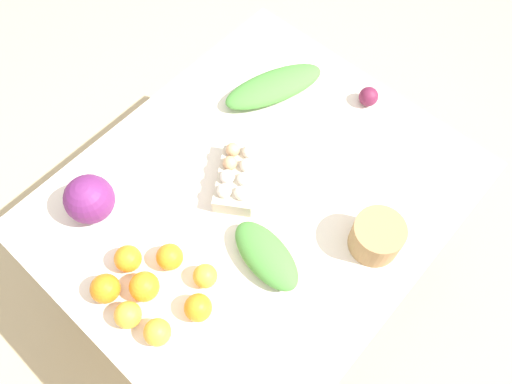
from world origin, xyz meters
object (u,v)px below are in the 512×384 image
at_px(greens_bunch_kale, 274,87).
at_px(orange_3, 205,276).
at_px(cabbage_purple, 89,199).
at_px(egg_carton, 238,176).
at_px(orange_2, 170,257).
at_px(orange_0, 198,308).
at_px(beet_root, 369,97).
at_px(orange_5, 157,332).
at_px(orange_1, 144,287).
at_px(orange_4, 128,259).
at_px(paper_bag, 377,237).
at_px(orange_6, 128,315).
at_px(greens_bunch_scallion, 266,255).
at_px(orange_7, 105,289).

height_order(greens_bunch_kale, orange_3, same).
relative_size(cabbage_purple, egg_carton, 0.58).
bearing_deg(orange_2, orange_0, -106.61).
distance_m(greens_bunch_kale, orange_2, 0.68).
xyz_separation_m(orange_0, orange_3, (0.08, 0.05, -0.00)).
relative_size(beet_root, orange_5, 0.89).
bearing_deg(orange_3, orange_2, 103.98).
height_order(greens_bunch_kale, orange_1, orange_1).
xyz_separation_m(greens_bunch_kale, orange_4, (-0.74, -0.10, 0.00)).
height_order(paper_bag, orange_6, paper_bag).
height_order(orange_3, orange_6, orange_6).
bearing_deg(orange_5, egg_carton, 18.60).
relative_size(egg_carton, orange_5, 3.42).
height_order(orange_2, orange_6, orange_2).
xyz_separation_m(cabbage_purple, beet_root, (0.87, -0.37, -0.04)).
distance_m(orange_2, orange_4, 0.12).
bearing_deg(orange_5, greens_bunch_scallion, -11.37).
bearing_deg(greens_bunch_scallion, egg_carton, 60.48).
distance_m(paper_bag, orange_0, 0.53).
bearing_deg(egg_carton, orange_4, -40.25).
bearing_deg(orange_2, beet_root, -5.35).
bearing_deg(paper_bag, orange_6, 149.77).
bearing_deg(paper_bag, orange_2, 137.31).
distance_m(paper_bag, orange_1, 0.66).
relative_size(orange_2, orange_6, 1.04).
bearing_deg(orange_2, orange_5, -142.33).
relative_size(greens_bunch_kale, orange_1, 4.28).
bearing_deg(orange_4, greens_bunch_scallion, -46.41).
bearing_deg(paper_bag, orange_1, 144.32).
relative_size(orange_3, orange_7, 0.83).
relative_size(paper_bag, orange_0, 1.93).
bearing_deg(beet_root, orange_3, -177.65).
distance_m(cabbage_purple, orange_4, 0.21).
height_order(greens_bunch_kale, orange_7, orange_7).
distance_m(orange_1, orange_3, 0.17).
bearing_deg(orange_7, orange_3, -40.00).
distance_m(orange_2, orange_3, 0.11).
height_order(cabbage_purple, orange_6, cabbage_purple).
relative_size(greens_bunch_scallion, orange_0, 3.21).
distance_m(greens_bunch_kale, beet_root, 0.32).
bearing_deg(orange_0, beet_root, 5.32).
relative_size(greens_bunch_scallion, orange_7, 2.98).
bearing_deg(orange_6, orange_4, 49.19).
bearing_deg(orange_4, orange_2, -45.34).
height_order(cabbage_purple, paper_bag, cabbage_purple).
height_order(egg_carton, orange_0, egg_carton).
bearing_deg(orange_4, paper_bag, -43.13).
height_order(orange_0, orange_6, orange_0).
bearing_deg(orange_4, orange_1, -103.78).
bearing_deg(greens_bunch_kale, orange_4, -172.18).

